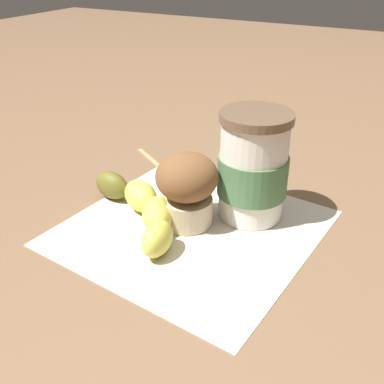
% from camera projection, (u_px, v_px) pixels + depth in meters
% --- Properties ---
extents(ground_plane, '(3.00, 3.00, 0.00)m').
position_uv_depth(ground_plane, '(192.00, 228.00, 0.53)').
color(ground_plane, brown).
extents(paper_napkin, '(0.30, 0.30, 0.00)m').
position_uv_depth(paper_napkin, '(192.00, 227.00, 0.53)').
color(paper_napkin, beige).
rests_on(paper_napkin, ground_plane).
extents(coffee_cup, '(0.08, 0.08, 0.13)m').
position_uv_depth(coffee_cup, '(253.00, 168.00, 0.52)').
color(coffee_cup, silver).
rests_on(coffee_cup, paper_napkin).
extents(muffin, '(0.07, 0.07, 0.09)m').
position_uv_depth(muffin, '(187.00, 187.00, 0.51)').
color(muffin, beige).
rests_on(muffin, paper_napkin).
extents(banana, '(0.12, 0.16, 0.04)m').
position_uv_depth(banana, '(142.00, 207.00, 0.53)').
color(banana, '#D6CC4C').
rests_on(banana, paper_napkin).
extents(wooden_stirrer, '(0.06, 0.10, 0.00)m').
position_uv_depth(wooden_stirrer, '(154.00, 161.00, 0.69)').
color(wooden_stirrer, tan).
rests_on(wooden_stirrer, ground_plane).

